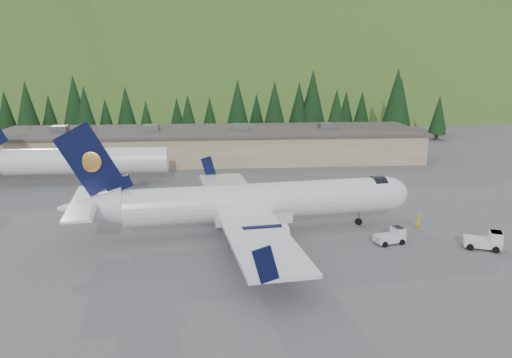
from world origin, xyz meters
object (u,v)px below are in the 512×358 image
Objects in this scene: baggage_tug_b at (486,241)px; terminal_building at (211,144)px; baggage_tug_a at (392,236)px; airliner at (251,203)px; second_airliner at (65,160)px; ramp_worker at (418,222)px.

terminal_building is (-24.90, 44.31, 1.86)m from baggage_tug_b.
terminal_building is at bearing 96.79° from baggage_tug_a.
baggage_tug_a is at bearing -24.44° from airliner.
terminal_building is at bearing 38.78° from second_airliner.
ramp_worker is at bearing -29.43° from second_airliner.
airliner is 9.76× the size of baggage_tug_b.
airliner is 16.87m from ramp_worker.
ramp_worker is (40.63, -22.92, -2.49)m from second_airliner.
airliner is 38.34m from terminal_building.
baggage_tug_a is at bearing -172.63° from baggage_tug_b.
ramp_worker is at bearing 24.94° from baggage_tug_a.
airliner is 0.49× the size of terminal_building.
ramp_worker reaches higher than baggage_tug_a.
second_airliner reaches higher than ramp_worker.
second_airliner is 0.39× the size of terminal_building.
second_airliner is 45.22m from baggage_tug_a.
baggage_tug_b is at bearing -23.66° from airliner.
baggage_tug_b reaches higher than baggage_tug_a.
airliner reaches higher than baggage_tug_b.
airliner is 11.34× the size of baggage_tug_a.
terminal_building reaches higher than baggage_tug_b.
airliner is at bearing -42.77° from second_airliner.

